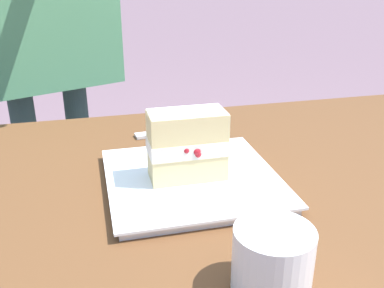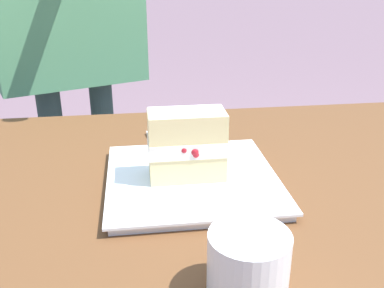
{
  "view_description": "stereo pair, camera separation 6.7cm",
  "coord_description": "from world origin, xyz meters",
  "px_view_note": "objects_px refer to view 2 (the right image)",
  "views": [
    {
      "loc": [
        -0.24,
        -0.52,
        1.08
      ],
      "look_at": [
        -0.09,
        0.08,
        0.82
      ],
      "focal_mm": 40.71,
      "sensor_mm": 36.0,
      "label": 1
    },
    {
      "loc": [
        -0.18,
        -0.53,
        1.08
      ],
      "look_at": [
        -0.09,
        0.08,
        0.82
      ],
      "focal_mm": 40.71,
      "sensor_mm": 36.0,
      "label": 2
    }
  ],
  "objects_px": {
    "patio_table": "(258,263)",
    "coffee_cup": "(248,265)",
    "dessert_fork": "(181,131)",
    "cake_slice": "(187,145)",
    "dessert_plate": "(192,180)"
  },
  "relations": [
    {
      "from": "coffee_cup",
      "to": "patio_table",
      "type": "bearing_deg",
      "value": 68.56
    },
    {
      "from": "patio_table",
      "to": "coffee_cup",
      "type": "xyz_separation_m",
      "value": [
        -0.07,
        -0.17,
        0.14
      ]
    },
    {
      "from": "patio_table",
      "to": "dessert_plate",
      "type": "relative_size",
      "value": 5.1
    },
    {
      "from": "coffee_cup",
      "to": "cake_slice",
      "type": "bearing_deg",
      "value": 97.4
    },
    {
      "from": "dessert_fork",
      "to": "coffee_cup",
      "type": "bearing_deg",
      "value": -88.04
    },
    {
      "from": "cake_slice",
      "to": "dessert_fork",
      "type": "bearing_deg",
      "value": 85.92
    },
    {
      "from": "coffee_cup",
      "to": "dessert_plate",
      "type": "bearing_deg",
      "value": 95.52
    },
    {
      "from": "cake_slice",
      "to": "dessert_fork",
      "type": "xyz_separation_m",
      "value": [
        0.02,
        0.23,
        -0.07
      ]
    },
    {
      "from": "dessert_plate",
      "to": "coffee_cup",
      "type": "distance_m",
      "value": 0.26
    },
    {
      "from": "dessert_plate",
      "to": "cake_slice",
      "type": "distance_m",
      "value": 0.06
    },
    {
      "from": "dessert_plate",
      "to": "coffee_cup",
      "type": "height_order",
      "value": "coffee_cup"
    },
    {
      "from": "patio_table",
      "to": "coffee_cup",
      "type": "relative_size",
      "value": 15.81
    },
    {
      "from": "dessert_plate",
      "to": "cake_slice",
      "type": "height_order",
      "value": "cake_slice"
    },
    {
      "from": "dessert_fork",
      "to": "cake_slice",
      "type": "bearing_deg",
      "value": -94.08
    },
    {
      "from": "cake_slice",
      "to": "coffee_cup",
      "type": "height_order",
      "value": "cake_slice"
    }
  ]
}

